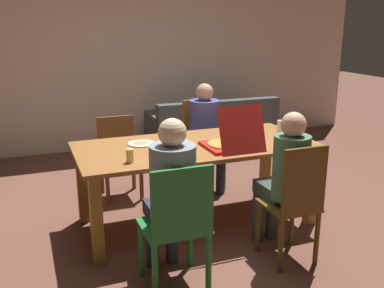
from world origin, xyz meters
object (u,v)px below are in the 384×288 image
Objects in this scene: chair_3 at (119,153)px; plate_2 at (176,143)px; pizza_box_0 at (230,143)px; person_2 at (285,174)px; plate_1 at (292,141)px; person_1 at (206,128)px; plate_3 at (142,143)px; chair_2 at (295,201)px; person_0 at (171,189)px; plate_0 at (253,137)px; drinking_glass_0 at (130,156)px; chair_0 at (178,224)px; couch at (212,132)px; chair_1 at (201,140)px; drinking_glass_1 at (181,146)px; dining_table at (196,156)px; drinking_glass_2 at (280,128)px.

chair_3 is 0.99m from plate_2.
chair_3 is 1.61× the size of pizza_box_0.
person_2 is 0.70m from plate_1.
plate_3 is (-0.90, -0.63, 0.08)m from person_1.
chair_2 is 3.92× the size of plate_3.
plate_3 is (0.06, 1.01, 0.06)m from person_0.
plate_0 and plate_3 have the same top height.
plate_0 is at bearing 13.14° from drinking_glass_0.
chair_0 is at bearing -178.88° from chair_2.
chair_2 is 3.19m from couch.
person_0 is 1.01m from plate_3.
chair_1 is 1.30m from plate_1.
pizza_box_0 reaches higher than plate_2.
drinking_glass_1 is at bearing -102.89° from plate_2.
person_0 reaches higher than drinking_glass_0.
plate_0 is (0.14, -0.81, 0.08)m from person_1.
plate_3 is at bearing -145.04° from person_1.
plate_1 is at bearing 2.20° from drinking_glass_0.
person_0 is at bearing -72.85° from drinking_glass_0.
pizza_box_0 is (0.74, 0.58, 0.11)m from person_0.
plate_0 is 1.30m from drinking_glass_0.
chair_3 is at bearing 94.17° from plate_3.
dining_table is 2.19× the size of chair_1.
drinking_glass_2 is (0.44, 0.79, 0.16)m from person_2.
chair_0 is at bearing -135.64° from pizza_box_0.
person_2 is at bearing 2.46° from person_0.
pizza_box_0 is 0.91m from drinking_glass_0.
chair_0 reaches higher than plate_1.
chair_3 is at bearing 118.78° from person_2.
plate_0 and plate_1 have the same top height.
person_1 is 5.28× the size of plate_0.
chair_3 reaches higher than plate_1.
couch reaches higher than dining_table.
plate_0 is (0.14, 0.78, 0.09)m from person_2.
dining_table is 1.18× the size of couch.
chair_1 is at bearing 40.81° from plate_3.
plate_3 is at bearing -139.19° from chair_1.
person_0 is at bearing -157.10° from plate_1.
person_2 is 0.60m from pizza_box_0.
person_0 reaches higher than couch.
plate_3 is at bearing 158.97° from dining_table.
pizza_box_0 is at bearing 112.03° from person_2.
drinking_glass_0 is (-1.12, 0.49, 0.14)m from person_2.
person_2 is (0.44, -0.79, 0.03)m from dining_table.
couch is (0.53, 2.16, -0.50)m from plate_0.
plate_0 is at bearing 33.17° from pizza_box_0.
chair_1 is at bearing 65.22° from dining_table.
person_1 is at bearing 59.56° from person_0.
couch is (0.23, 2.15, -0.57)m from drinking_glass_2.
drinking_glass_1 is at bearing -164.36° from plate_0.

